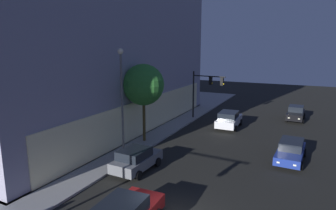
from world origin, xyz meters
The scene contains 8 objects.
modern_building centered at (12.88, 24.54, 10.87)m, with size 30.94×32.10×21.89m.
traffic_light_far_corner centered at (20.48, 5.27, 4.03)m, with size 0.52×3.99×5.56m.
street_lamp_sidewalk centered at (6.49, 7.19, 5.32)m, with size 0.44×0.44×8.28m.
sidewalk_tree centered at (10.27, 7.53, 5.26)m, with size 3.65×3.65×6.95m.
car_grey centered at (4.65, 4.86, 0.84)m, with size 4.14×2.24×1.64m.
car_blue centered at (11.40, -4.72, 0.80)m, with size 4.82×2.18×1.53m.
car_white centered at (18.43, 1.87, 0.91)m, with size 4.64×2.31×1.77m.
car_black centered at (25.09, -4.39, 0.84)m, with size 4.34×2.07×1.67m.
Camera 1 is at (-11.55, -5.56, 8.57)m, focal length 31.10 mm.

